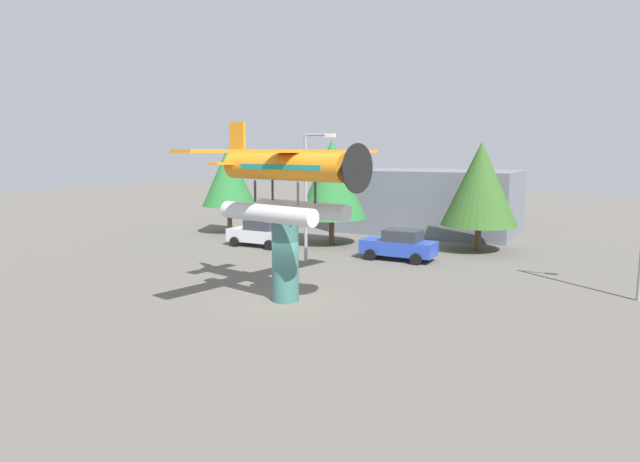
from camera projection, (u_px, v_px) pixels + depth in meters
ground_plane at (286, 301)px, 22.26m from camera, size 140.00×140.00×0.00m
display_pedestal at (285, 261)px, 22.01m from camera, size 1.10×1.10×3.38m
floatplane_monument at (287, 179)px, 21.44m from camera, size 7.15×10.40×4.00m
car_near_silver at (260, 233)px, 34.99m from camera, size 4.20×2.02×1.76m
car_mid_blue at (399, 245)px, 30.55m from camera, size 4.20×2.02×1.76m
streetlight_primary at (309, 188)px, 28.98m from camera, size 1.84×0.28×7.12m
storefront_building at (428, 201)px, 41.44m from camera, size 13.18×7.86×4.74m
tree_west at (229, 176)px, 40.25m from camera, size 4.01×4.01×6.56m
tree_east at (332, 179)px, 35.20m from camera, size 4.63×4.63×6.93m
tree_center_back at (480, 184)px, 32.78m from camera, size 4.62×4.62×6.75m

